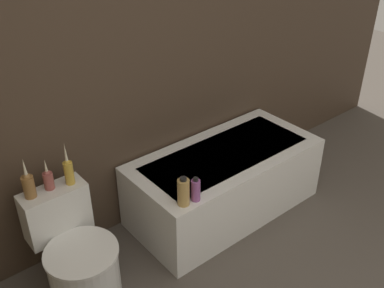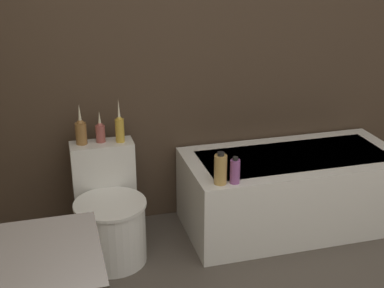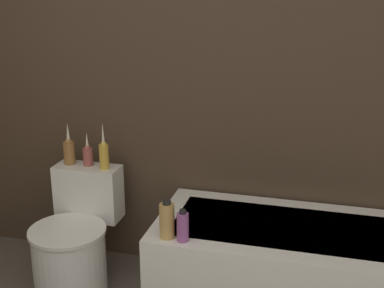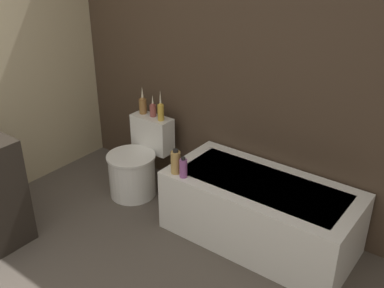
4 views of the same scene
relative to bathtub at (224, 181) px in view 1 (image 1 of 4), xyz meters
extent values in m
cube|color=#423326|center=(-0.76, 0.40, 1.04)|extent=(6.40, 0.06, 2.60)
cube|color=white|center=(0.00, 0.00, 0.00)|extent=(1.46, 0.70, 0.52)
cube|color=#B7BCC6|center=(0.00, 0.00, 0.25)|extent=(1.26, 0.50, 0.01)
cylinder|color=white|center=(-1.25, -0.11, -0.07)|extent=(0.42, 0.42, 0.38)
cylinder|color=white|center=(-1.25, -0.11, 0.13)|extent=(0.44, 0.44, 0.02)
cube|color=white|center=(-1.25, 0.18, 0.24)|extent=(0.40, 0.17, 0.33)
cylinder|color=olive|center=(-1.37, 0.20, 0.48)|extent=(0.07, 0.07, 0.14)
sphere|color=olive|center=(-1.37, 0.20, 0.55)|extent=(0.05, 0.05, 0.05)
cone|color=beige|center=(-1.37, 0.20, 0.61)|extent=(0.02, 0.02, 0.12)
cylinder|color=#994C47|center=(-1.25, 0.20, 0.46)|extent=(0.06, 0.06, 0.11)
sphere|color=#994C47|center=(-1.25, 0.20, 0.52)|extent=(0.04, 0.04, 0.04)
cone|color=beige|center=(-1.25, 0.20, 0.57)|extent=(0.02, 0.02, 0.10)
cylinder|color=gold|center=(-1.13, 0.17, 0.48)|extent=(0.06, 0.06, 0.15)
sphere|color=gold|center=(-1.13, 0.17, 0.56)|extent=(0.04, 0.04, 0.04)
cone|color=beige|center=(-1.13, 0.17, 0.63)|extent=(0.02, 0.02, 0.13)
cylinder|color=tan|center=(-0.61, -0.27, 0.35)|extent=(0.08, 0.08, 0.18)
cylinder|color=black|center=(-0.61, -0.27, 0.45)|extent=(0.04, 0.04, 0.02)
cylinder|color=#8C4C8C|center=(-0.52, -0.28, 0.33)|extent=(0.06, 0.06, 0.15)
cylinder|color=black|center=(-0.52, -0.28, 0.41)|extent=(0.03, 0.03, 0.02)
camera|label=1|loc=(-1.96, -2.00, 2.02)|focal=42.00mm
camera|label=2|loc=(-1.53, -2.98, 1.66)|focal=50.00mm
camera|label=3|loc=(0.13, -2.56, 1.54)|focal=50.00mm
camera|label=4|loc=(1.31, -2.60, 2.00)|focal=42.00mm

